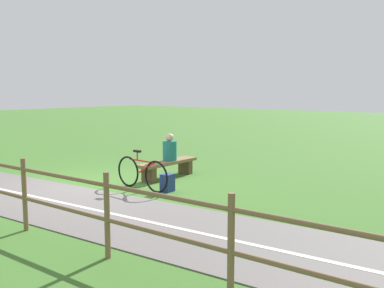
% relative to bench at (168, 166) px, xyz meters
% --- Properties ---
extents(ground_plane, '(80.00, 80.00, 0.00)m').
position_rel_bench_xyz_m(ground_plane, '(1.78, -0.75, -0.31)').
color(ground_plane, '#3D6B28').
extents(paved_path, '(5.06, 36.08, 0.02)m').
position_rel_bench_xyz_m(paved_path, '(3.08, 3.25, -0.31)').
color(paved_path, '#66605E').
rests_on(paved_path, ground_plane).
extents(path_centre_line, '(2.41, 31.92, 0.00)m').
position_rel_bench_xyz_m(path_centre_line, '(3.08, 3.25, -0.30)').
color(path_centre_line, silver).
rests_on(path_centre_line, paved_path).
extents(bench, '(1.92, 0.43, 0.44)m').
position_rel_bench_xyz_m(bench, '(0.00, 0.00, 0.00)').
color(bench, brown).
rests_on(bench, ground_plane).
extents(person_seated, '(0.37, 0.37, 0.72)m').
position_rel_bench_xyz_m(person_seated, '(-0.07, 0.00, 0.43)').
color(person_seated, '#1E6B66').
rests_on(person_seated, bench).
extents(bicycle, '(0.16, 1.71, 0.91)m').
position_rel_bench_xyz_m(bicycle, '(1.42, 0.44, 0.07)').
color(bicycle, black).
rests_on(bicycle, ground_plane).
extents(backpack, '(0.29, 0.28, 0.40)m').
position_rel_bench_xyz_m(backpack, '(1.20, 1.03, -0.12)').
color(backpack, navy).
rests_on(backpack, ground_plane).
extents(fence_roadside, '(0.37, 11.88, 1.20)m').
position_rel_bench_xyz_m(fence_roadside, '(4.63, 2.97, 0.39)').
color(fence_roadside, brown).
rests_on(fence_roadside, ground_plane).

